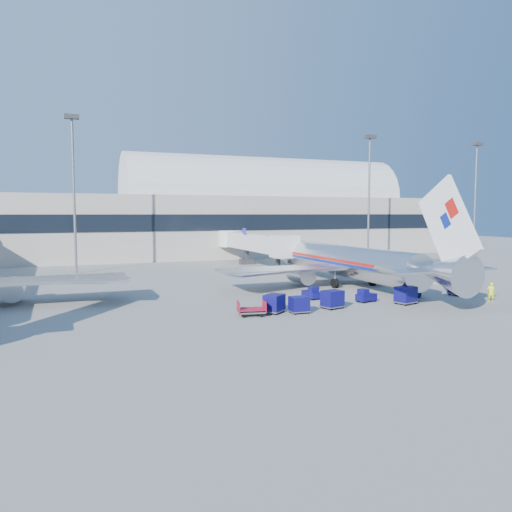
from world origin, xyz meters
name	(u,v)px	position (x,y,z in m)	size (l,w,h in m)	color
ground	(290,297)	(0.00, 0.00, 0.00)	(260.00, 260.00, 0.00)	gray
terminal	(105,219)	(-13.60, 55.96, 7.52)	(170.00, 28.15, 21.00)	#B2AA9E
airliner_main	(350,261)	(10.00, 4.51, 2.93)	(32.00, 37.26, 12.07)	silver
jetbridge_near	(252,242)	(7.60, 30.81, 3.93)	(4.40, 27.50, 6.25)	silver
mast_west	(73,170)	(-20.00, 30.00, 14.79)	(2.00, 1.20, 22.60)	slate
mast_east	(369,179)	(30.00, 30.00, 14.79)	(2.00, 1.20, 22.60)	slate
mast_far_east	(476,182)	(55.00, 30.00, 14.79)	(2.00, 1.20, 22.60)	slate
barrier_near	(417,281)	(18.00, 2.00, 0.45)	(3.00, 0.55, 0.90)	#9E9E96
barrier_mid	(439,280)	(21.30, 2.00, 0.45)	(3.00, 0.55, 0.90)	#9E9E96
barrier_far	(460,279)	(24.60, 2.00, 0.45)	(3.00, 0.55, 0.90)	#9E9E96
tug_lead	(366,296)	(5.44, -5.61, 0.60)	(2.20, 1.44, 1.32)	#0C0A51
tug_right	(409,290)	(11.46, -4.58, 0.68)	(2.47, 2.39, 1.49)	#0C0A51
tug_left	(311,293)	(1.33, -2.09, 0.60)	(1.24, 2.11, 1.31)	#0C0A51
cart_train_a	(332,299)	(0.69, -7.33, 0.89)	(2.18, 1.86, 1.66)	#0C0A51
cart_train_b	(299,304)	(-3.08, -8.11, 0.78)	(1.67, 1.29, 1.46)	#0C0A51
cart_train_c	(274,303)	(-5.05, -7.23, 0.88)	(2.34, 2.27, 1.64)	#0C0A51
cart_solo_near	(406,295)	(8.34, -7.98, 0.90)	(2.22, 1.89, 1.69)	#0C0A51
cart_solo_far	(459,287)	(16.99, -5.71, 0.90)	(2.13, 1.77, 1.68)	#0C0A51
cart_open_red	(252,311)	(-7.31, -7.65, 0.45)	(2.63, 2.09, 0.63)	slate
ramp_worker	(491,292)	(16.95, -10.02, 0.97)	(0.71, 0.47, 1.95)	#D1E618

